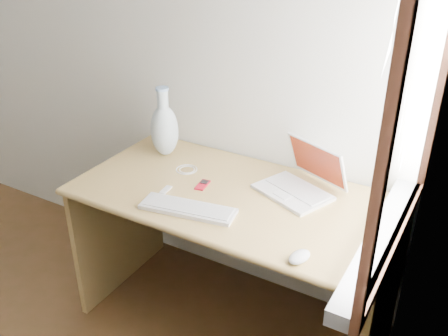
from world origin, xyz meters
The scene contains 10 objects.
back_wall centered at (0.00, 1.75, 1.30)m, with size 3.50×0.04×2.60m, color silver.
window centered at (1.72, 1.30, 1.28)m, with size 0.11×0.99×1.10m.
desk centered at (1.03, 1.46, 0.54)m, with size 1.43×0.71×0.75m.
laptop centered at (1.25, 1.55, 0.80)m, with size 0.37×0.37×0.21m.
external_keyboard centered at (0.93, 1.16, 0.76)m, with size 0.42×0.19×0.02m.
mouse centered at (1.46, 1.08, 0.77)m, with size 0.06×0.10×0.03m, color white.
ipod centered at (0.87, 1.37, 0.76)m, with size 0.05×0.10×0.01m.
cable_coil centered at (0.72, 1.46, 0.76)m, with size 0.10×0.10×0.01m, color white.
remote centered at (0.75, 1.25, 0.76)m, with size 0.03×0.07×0.01m, color white.
vase centered at (0.53, 1.55, 0.90)m, with size 0.14×0.14×0.36m.
Camera 1 is at (1.94, -0.29, 1.87)m, focal length 40.00 mm.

